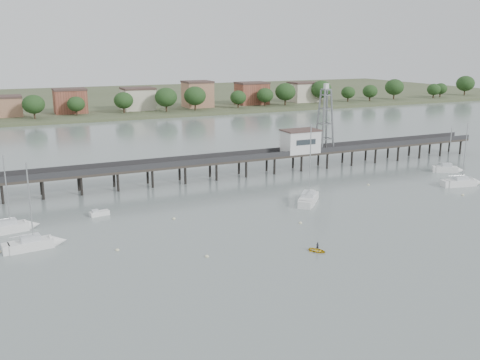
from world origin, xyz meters
The scene contains 14 objects.
ground_plane centered at (0.00, 0.00, 0.00)m, with size 500.00×500.00×0.00m, color slate.
pier centered at (0.00, 60.00, 3.79)m, with size 150.00×5.00×5.50m.
pier_building centered at (25.00, 60.00, 6.67)m, with size 8.40×5.40×5.30m.
lattice_tower centered at (31.50, 60.00, 11.10)m, with size 3.20×3.20×15.50m.
sailboat_a centered at (-33.93, 32.44, 0.64)m, with size 8.11×3.19×13.09m.
sailboat_d centered at (48.48, 33.13, 0.64)m, with size 8.60×4.06×13.68m.
sailboat_c centered at (13.59, 37.04, 0.63)m, with size 8.11×8.67×15.10m.
sailboat_e centered at (54.68, 43.40, 0.66)m, with size 6.43×4.86×10.72m.
sailboat_b centered at (-36.73, 41.45, 0.64)m, with size 7.91×3.59×12.67m.
white_tender centered at (-23.66, 43.94, 0.38)m, with size 3.34×1.79×1.23m.
yellow_dinghy centered at (1.04, 14.79, 0.00)m, with size 1.80×0.52×2.52m, color yellow.
dinghy_occupant centered at (1.04, 14.79, 0.00)m, with size 0.41×1.12×0.27m, color black.
mooring_buoys centered at (-1.74, 30.18, 0.08)m, with size 81.90×22.80×0.39m.
far_shore centered at (0.36, 239.58, 0.95)m, with size 500.00×170.00×10.40m.
Camera 1 is at (-37.64, -44.14, 27.78)m, focal length 40.00 mm.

